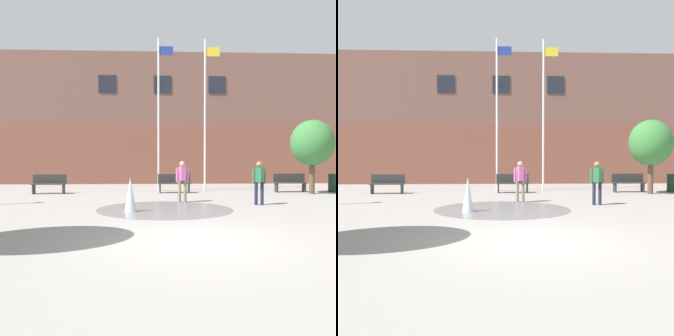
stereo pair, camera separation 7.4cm
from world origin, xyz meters
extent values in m
plane|color=gray|center=(0.00, 0.00, 0.00)|extent=(100.00, 100.00, 0.00)
cube|color=brown|center=(0.00, 19.99, 1.90)|extent=(36.00, 6.00, 3.80)
cube|color=brown|center=(0.00, 19.99, 6.12)|extent=(36.00, 6.00, 4.64)
cube|color=#1E232D|center=(-3.50, 16.97, 6.35)|extent=(1.10, 0.06, 1.10)
cube|color=#1E232D|center=(0.00, 16.97, 6.35)|extent=(1.10, 0.06, 1.10)
cube|color=#1E232D|center=(3.50, 16.97, 6.35)|extent=(1.10, 0.06, 1.10)
cylinder|color=gray|center=(-0.37, 4.95, 0.00)|extent=(4.58, 4.58, 0.01)
cone|color=silver|center=(-1.50, 4.46, 0.55)|extent=(0.38, 0.38, 1.11)
cube|color=#28282D|center=(-6.34, 10.66, 0.22)|extent=(0.06, 0.40, 0.44)
cube|color=#28282D|center=(-4.94, 10.66, 0.22)|extent=(0.06, 0.40, 0.44)
cube|color=#2D2D2D|center=(-5.64, 10.66, 0.47)|extent=(1.60, 0.44, 0.05)
cube|color=#2D2D2D|center=(-5.64, 10.86, 0.70)|extent=(1.60, 0.04, 0.42)
cube|color=#28282D|center=(-0.34, 10.84, 0.22)|extent=(0.06, 0.40, 0.44)
cube|color=#28282D|center=(1.06, 10.84, 0.22)|extent=(0.06, 0.40, 0.44)
cube|color=#2D2D2D|center=(0.36, 10.84, 0.47)|extent=(1.60, 0.44, 0.05)
cube|color=#2D2D2D|center=(0.36, 11.04, 0.70)|extent=(1.60, 0.04, 0.42)
cube|color=#28282D|center=(5.43, 10.94, 0.22)|extent=(0.06, 0.40, 0.44)
cube|color=#28282D|center=(6.83, 10.94, 0.22)|extent=(0.06, 0.40, 0.44)
cube|color=#2D2D2D|center=(6.13, 10.94, 0.47)|extent=(1.60, 0.44, 0.05)
cube|color=#2D2D2D|center=(6.13, 11.14, 0.70)|extent=(1.60, 0.04, 0.42)
cylinder|color=#89755B|center=(0.29, 6.97, 0.42)|extent=(0.12, 0.12, 0.84)
cylinder|color=#89755B|center=(0.51, 6.97, 0.42)|extent=(0.12, 0.12, 0.84)
cube|color=pink|center=(0.40, 6.97, 1.11)|extent=(0.27, 0.38, 0.54)
sphere|color=tan|center=(0.40, 6.97, 1.48)|extent=(0.21, 0.21, 0.21)
cylinder|color=pink|center=(0.19, 6.97, 1.05)|extent=(0.08, 0.08, 0.55)
cylinder|color=pink|center=(0.61, 6.97, 1.05)|extent=(0.08, 0.08, 0.55)
cylinder|color=#1E233D|center=(3.02, 5.97, 0.42)|extent=(0.12, 0.12, 0.84)
cylinder|color=#1E233D|center=(3.24, 5.97, 0.42)|extent=(0.12, 0.12, 0.84)
cube|color=#237547|center=(3.13, 5.97, 1.11)|extent=(0.33, 0.39, 0.54)
sphere|color=#997051|center=(3.13, 5.97, 1.48)|extent=(0.21, 0.21, 0.21)
cylinder|color=#237547|center=(2.92, 5.97, 1.05)|extent=(0.08, 0.08, 0.55)
cylinder|color=#237547|center=(3.34, 5.97, 1.05)|extent=(0.08, 0.08, 0.55)
cylinder|color=silver|center=(-0.39, 11.93, 3.88)|extent=(0.10, 0.10, 7.77)
cube|color=#233893|center=(0.01, 11.93, 7.14)|extent=(0.70, 0.02, 0.45)
cylinder|color=silver|center=(2.00, 11.93, 3.87)|extent=(0.10, 0.10, 7.75)
cube|color=yellow|center=(2.40, 11.93, 7.12)|extent=(0.70, 0.02, 0.45)
cylinder|color=#193323|center=(8.32, 10.86, 0.45)|extent=(0.56, 0.56, 0.90)
cylinder|color=brown|center=(6.84, 10.04, 0.67)|extent=(0.26, 0.26, 1.34)
ellipsoid|color=#387538|center=(6.84, 10.04, 2.42)|extent=(2.04, 2.04, 2.16)
camera|label=1|loc=(-0.93, -8.17, 1.79)|focal=42.00mm
camera|label=2|loc=(-0.86, -8.18, 1.79)|focal=42.00mm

